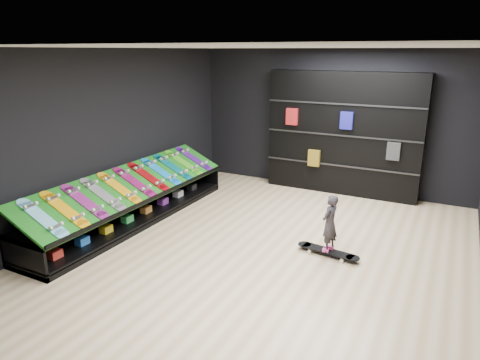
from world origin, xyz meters
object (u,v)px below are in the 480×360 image
at_px(back_shelving, 343,134).
at_px(floor_skateboard, 328,253).
at_px(child, 329,234).
at_px(display_rack, 134,207).

bearing_deg(back_shelving, floor_skateboard, -78.19).
bearing_deg(floor_skateboard, child, 0.00).
bearing_deg(display_rack, back_shelving, 49.19).
distance_m(display_rack, floor_skateboard, 3.52).
xyz_separation_m(back_shelving, child, (0.64, -3.07, -0.93)).
distance_m(display_rack, back_shelving, 4.51).
height_order(display_rack, child, child).
height_order(floor_skateboard, child, child).
bearing_deg(child, display_rack, -71.76).
xyz_separation_m(floor_skateboard, child, (0.00, 0.00, 0.31)).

